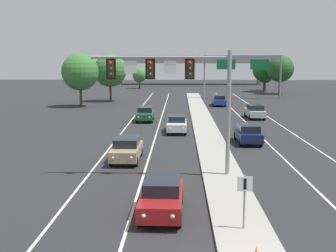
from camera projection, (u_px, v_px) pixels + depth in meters
median_island at (215, 155)px, 30.67m from camera, size 2.40×110.00×0.15m
lane_stripe_oncoming_center at (155, 138)px, 37.72m from camera, size 0.14×100.00×0.01m
lane_stripe_receding_center at (263, 139)px, 37.47m from camera, size 0.14×100.00×0.01m
edge_stripe_left at (117, 138)px, 37.80m from camera, size 0.14×100.00×0.01m
edge_stripe_right at (301, 139)px, 37.38m from camera, size 0.14×100.00×0.01m
overhead_signal_mast at (180, 83)px, 24.70m from camera, size 8.01×0.44×7.20m
median_sign_post at (245, 194)px, 17.08m from camera, size 0.60×0.10×2.20m
car_oncoming_red at (162, 196)px, 19.25m from camera, size 1.91×4.51×1.58m
car_oncoming_tan at (127, 149)px, 29.29m from camera, size 1.86×4.49×1.58m
car_oncoming_white at (177, 124)px, 40.68m from camera, size 1.83×4.47×1.58m
car_oncoming_green at (145, 114)px, 48.00m from camera, size 1.87×4.49×1.58m
car_receding_navy at (248, 133)px, 35.46m from camera, size 1.85×4.48×1.58m
car_receding_silver at (255, 111)px, 50.11m from camera, size 1.90×4.50×1.58m
car_receding_blue at (219, 100)px, 63.44m from camera, size 1.83×4.48×1.58m
highway_sign_gantry at (243, 63)px, 73.68m from camera, size 13.28×0.42×7.50m
overpass_bridge at (189, 63)px, 115.44m from camera, size 42.40×6.40×7.65m
tree_far_left_a at (80, 72)px, 61.54m from camera, size 5.28×5.28×7.63m
tree_far_right_c at (265, 75)px, 94.35m from camera, size 3.53×3.53×5.11m
tree_far_right_a at (280, 69)px, 83.67m from camera, size 5.24×5.24×7.58m
tree_far_left_c at (139, 75)px, 99.94m from camera, size 3.25×3.25×4.70m
tree_far_left_b at (110, 70)px, 69.33m from camera, size 5.29×5.29×7.66m
tree_far_right_b at (264, 70)px, 89.25m from camera, size 4.83×4.83×6.99m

